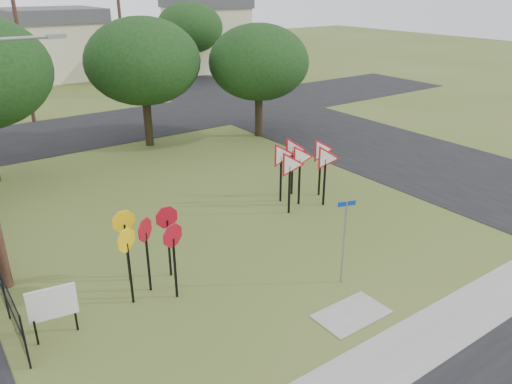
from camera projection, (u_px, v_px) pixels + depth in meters
ground at (295, 275)px, 15.35m from camera, size 140.00×140.00×0.00m
sidewalk at (405, 351)px, 12.19m from camera, size 30.00×1.60×0.02m
planting_strip at (448, 380)px, 11.30m from camera, size 30.00×0.80×0.02m
street_right at (344, 136)px, 29.27m from camera, size 8.00×50.00×0.02m
street_far at (85, 130)px, 30.34m from camera, size 60.00×8.00×0.02m
curb_pad at (352, 314)px, 13.54m from camera, size 2.00×1.20×0.02m
street_name_sign at (344, 236)px, 14.41m from camera, size 0.53×0.19×2.66m
stop_sign_cluster at (148, 236)px, 14.02m from camera, size 2.19×1.76×2.33m
yield_sign_cluster at (302, 158)px, 19.78m from camera, size 3.20×2.40×2.56m
info_board at (53, 305)px, 12.31m from camera, size 1.17×0.23×1.47m
far_pole_a at (21, 48)px, 30.49m from camera, size 1.40×0.24×9.00m
far_pole_b at (122, 39)px, 37.87m from camera, size 1.40×0.24×8.50m
house_mid at (54, 43)px, 46.27m from camera, size 8.40×8.40×6.20m
house_right at (206, 32)px, 50.57m from camera, size 8.30×8.30×7.20m
tree_near_mid at (143, 61)px, 25.91m from camera, size 6.00×6.00×6.80m
tree_near_right at (259, 62)px, 27.75m from camera, size 5.60×5.60×6.33m
tree_far_right at (190, 28)px, 45.09m from camera, size 6.00×6.00×6.80m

